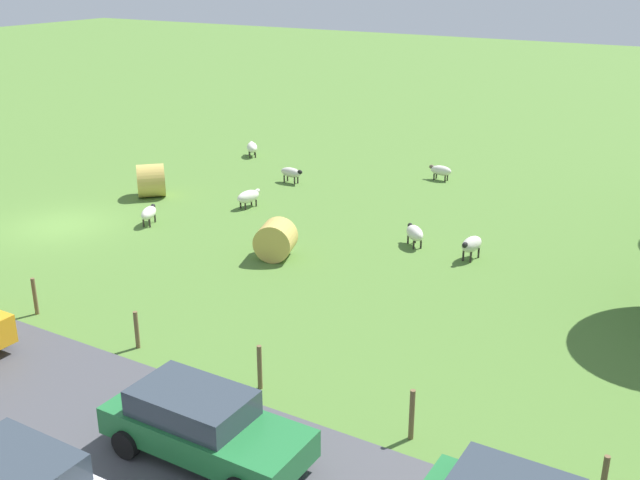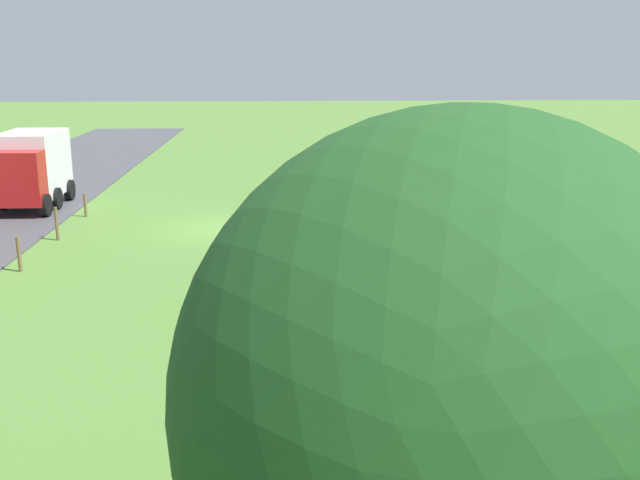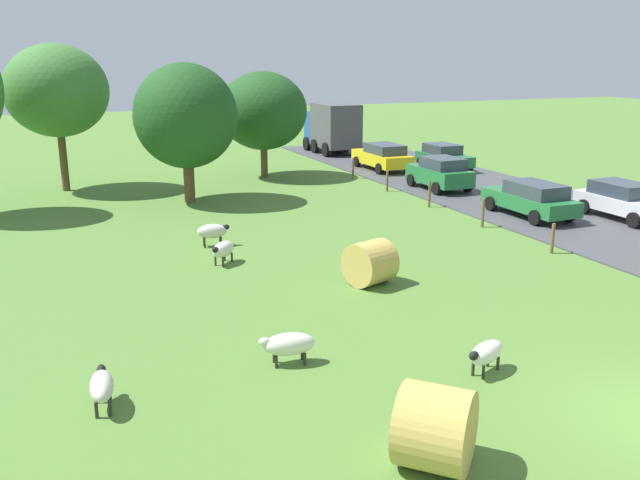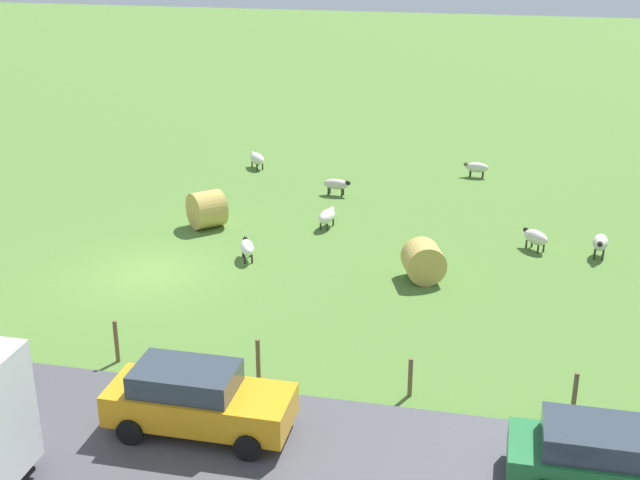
# 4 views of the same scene
# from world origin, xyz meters

# --- Properties ---
(ground_plane) EXTENTS (160.00, 160.00, 0.00)m
(ground_plane) POSITION_xyz_m (0.00, 0.00, 0.00)
(ground_plane) COLOR #517A33
(sheep_0) EXTENTS (1.32, 0.69, 0.74)m
(sheep_0) POSITION_xyz_m (-5.71, 5.04, 0.48)
(sheep_0) COLOR silver
(sheep_0) RESTS_ON ground_plane
(sheep_1) EXTENTS (1.13, 1.12, 0.77)m
(sheep_1) POSITION_xyz_m (-5.10, 13.00, 0.51)
(sheep_1) COLOR silver
(sheep_1) RESTS_ON ground_plane
(sheep_2) EXTENTS (1.20, 1.12, 0.75)m
(sheep_2) POSITION_xyz_m (-12.99, 0.01, 0.48)
(sheep_2) COLOR silver
(sheep_2) RESTS_ON ground_plane
(sheep_3) EXTENTS (0.53, 1.18, 0.71)m
(sheep_3) POSITION_xyz_m (-13.85, 10.44, 0.47)
(sheep_3) COLOR silver
(sheep_3) RESTS_ON ground_plane
(sheep_4) EXTENTS (1.26, 0.87, 0.72)m
(sheep_4) POSITION_xyz_m (-1.89, 2.94, 0.48)
(sheep_4) COLOR silver
(sheep_4) RESTS_ON ground_plane
(sheep_5) EXTENTS (1.22, 0.66, 0.83)m
(sheep_5) POSITION_xyz_m (-4.90, 15.26, 0.57)
(sheep_5) COLOR beige
(sheep_5) RESTS_ON ground_plane
(sheep_6) EXTENTS (0.56, 1.25, 0.73)m
(sheep_6) POSITION_xyz_m (-9.78, 4.58, 0.50)
(sheep_6) COLOR beige
(sheep_6) RESTS_ON ground_plane
(hay_bale_0) EXTENTS (1.87, 1.86, 1.45)m
(hay_bale_0) POSITION_xyz_m (-4.80, 0.40, 0.73)
(hay_bale_0) COLOR tan
(hay_bale_0) RESTS_ON ground_plane
(hay_bale_1) EXTENTS (1.55, 1.66, 1.35)m
(hay_bale_1) POSITION_xyz_m (-1.52, 9.27, 0.67)
(hay_bale_1) COLOR tan
(hay_bale_1) RESTS_ON ground_plane
(fence_post_1) EXTENTS (0.12, 0.12, 1.26)m
(fence_post_1) POSITION_xyz_m (5.91, 1.59, 0.63)
(fence_post_1) COLOR brown
(fence_post_1) RESTS_ON ground_plane
(fence_post_2) EXTENTS (0.12, 0.12, 1.16)m
(fence_post_2) POSITION_xyz_m (5.91, 5.66, 0.58)
(fence_post_2) COLOR brown
(fence_post_2) RESTS_ON ground_plane
(fence_post_3) EXTENTS (0.12, 0.12, 1.08)m
(fence_post_3) POSITION_xyz_m (5.91, 9.73, 0.54)
(fence_post_3) COLOR brown
(fence_post_3) RESTS_ON ground_plane
(fence_post_4) EXTENTS (0.12, 0.12, 1.18)m
(fence_post_4) POSITION_xyz_m (5.91, 13.80, 0.59)
(fence_post_4) COLOR brown
(fence_post_4) RESTS_ON ground_plane
(car_0) EXTENTS (1.99, 4.53, 1.50)m
(car_0) POSITION_xyz_m (8.80, 14.37, 0.85)
(car_0) COLOR #237238
(car_0) RESTS_ON road_strip
(car_4) EXTENTS (1.93, 4.41, 1.67)m
(car_4) POSITION_xyz_m (8.65, 4.97, 0.92)
(car_4) COLOR orange
(car_4) RESTS_ON road_strip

